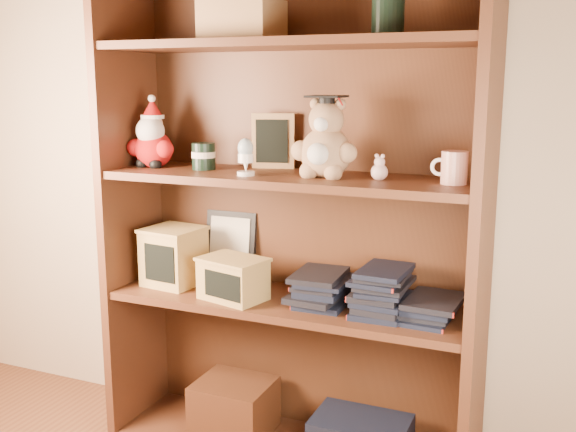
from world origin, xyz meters
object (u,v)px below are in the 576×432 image
(bookcase, at_px, (294,226))
(grad_teddy_bear, at_px, (325,145))
(teacher_mug, at_px, (454,168))
(treats_box, at_px, (174,256))

(bookcase, xyz_separation_m, grad_teddy_bear, (0.13, -0.06, 0.27))
(teacher_mug, xyz_separation_m, treats_box, (-0.92, -0.00, -0.35))
(bookcase, distance_m, teacher_mug, 0.55)
(bookcase, bearing_deg, treats_box, -173.00)
(treats_box, bearing_deg, bookcase, 7.00)
(bookcase, relative_size, treats_box, 8.09)
(bookcase, height_order, grad_teddy_bear, bookcase)
(grad_teddy_bear, height_order, treats_box, grad_teddy_bear)
(grad_teddy_bear, bearing_deg, treats_box, 179.30)
(bookcase, bearing_deg, grad_teddy_bear, -24.80)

